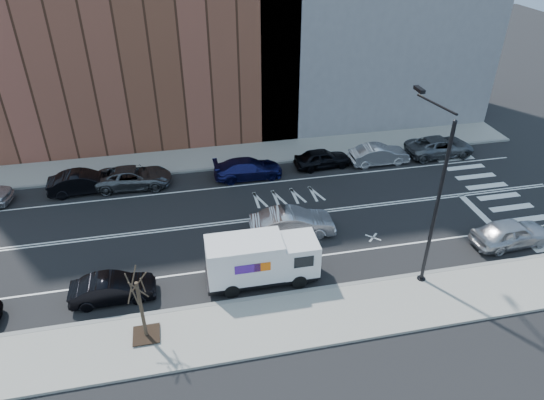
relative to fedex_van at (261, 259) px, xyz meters
name	(u,v)px	position (x,y,z in m)	size (l,w,h in m)	color
ground	(263,218)	(1.16, 5.60, -1.39)	(120.00, 120.00, 0.00)	black
sidewalk_near	(298,320)	(1.16, -3.20, -1.31)	(44.00, 3.60, 0.15)	gray
sidewalk_far	(241,155)	(1.16, 14.40, -1.31)	(44.00, 3.60, 0.15)	gray
curb_near	(289,294)	(1.16, -1.40, -1.30)	(44.00, 0.25, 0.17)	gray
curb_far	(245,166)	(1.16, 12.60, -1.30)	(44.00, 0.25, 0.17)	gray
crosswalk	(493,191)	(17.16, 5.60, -1.38)	(3.00, 14.00, 0.01)	white
road_markings	(263,218)	(1.16, 5.60, -1.38)	(40.00, 8.60, 0.01)	white
streetlight	(433,193)	(8.16, -1.31, 3.69)	(0.44, 4.02, 9.34)	black
street_tree	(143,315)	(-5.84, -2.80, 0.06)	(1.20, 1.20, 3.75)	black
fedex_van	(261,259)	(0.00, 0.00, 0.00)	(5.81, 2.11, 2.65)	black
far_parked_b	(83,182)	(-10.04, 11.26, -0.64)	(1.59, 4.56, 1.50)	black
far_parked_c	(134,177)	(-6.75, 11.35, -0.68)	(2.35, 5.09, 1.41)	#4D5054
far_parked_d	(248,168)	(1.16, 10.97, -0.68)	(1.98, 4.86, 1.41)	#171953
far_parked_e	(322,158)	(6.76, 11.39, -0.69)	(1.66, 4.13, 1.41)	black
far_parked_f	(379,155)	(11.07, 11.06, -0.66)	(1.55, 4.44, 1.46)	#B4B4B9
far_parked_g	(440,146)	(16.20, 11.38, -0.66)	(2.42, 5.25, 1.46)	#575B5F
driving_sedan	(292,223)	(2.55, 3.59, -0.58)	(1.72, 4.94, 1.63)	#AEAEB3
near_parked_rear_a	(113,289)	(-7.43, 0.13, -0.71)	(1.43, 4.11, 1.35)	black
near_parked_front	(511,233)	(14.55, 0.10, -0.60)	(1.86, 4.62, 1.57)	#BCBDC2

